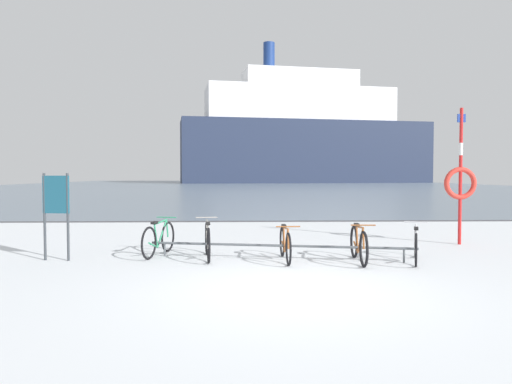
% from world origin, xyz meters
% --- Properties ---
extents(ground, '(80.00, 132.00, 0.08)m').
position_xyz_m(ground, '(0.00, 53.90, -0.04)').
color(ground, silver).
extents(bike_rack, '(5.31, 1.02, 0.31)m').
position_xyz_m(bike_rack, '(0.00, 2.42, 0.27)').
color(bike_rack, '#4C5156').
rests_on(bike_rack, ground).
extents(bicycle_0, '(0.54, 1.59, 0.79)m').
position_xyz_m(bicycle_0, '(-2.52, 2.94, 0.36)').
color(bicycle_0, black).
rests_on(bicycle_0, ground).
extents(bicycle_1, '(0.46, 1.69, 0.82)m').
position_xyz_m(bicycle_1, '(-1.46, 2.56, 0.37)').
color(bicycle_1, black).
rests_on(bicycle_1, ground).
extents(bicycle_2, '(0.46, 1.62, 0.74)m').
position_xyz_m(bicycle_2, '(0.10, 2.25, 0.34)').
color(bicycle_2, black).
rests_on(bicycle_2, ground).
extents(bicycle_3, '(0.46, 1.63, 0.79)m').
position_xyz_m(bicycle_3, '(1.52, 2.06, 0.35)').
color(bicycle_3, black).
rests_on(bicycle_3, ground).
extents(bicycle_4, '(0.68, 1.60, 0.75)m').
position_xyz_m(bicycle_4, '(2.66, 2.08, 0.34)').
color(bicycle_4, black).
rests_on(bicycle_4, ground).
extents(info_sign, '(0.55, 0.13, 1.75)m').
position_xyz_m(info_sign, '(-4.46, 2.43, 1.17)').
color(info_sign, '#33383D').
rests_on(info_sign, ground).
extents(rescue_post, '(0.80, 0.12, 3.34)m').
position_xyz_m(rescue_post, '(4.58, 4.31, 1.57)').
color(rescue_post, red).
rests_on(rescue_post, ground).
extents(ferry_ship, '(52.45, 20.69, 28.55)m').
position_xyz_m(ferry_ship, '(11.77, 89.52, 9.58)').
color(ferry_ship, '#232D47').
rests_on(ferry_ship, ground).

